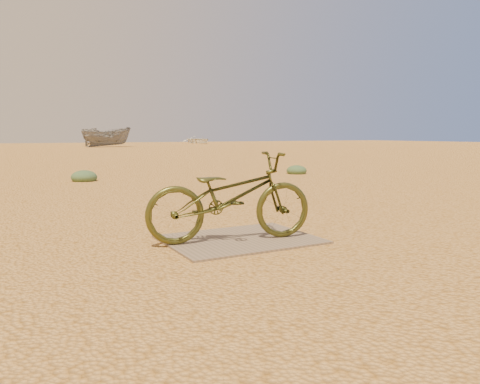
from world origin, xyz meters
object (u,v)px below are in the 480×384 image
boat_far_right (199,140)px  plywood_board (240,239)px  bicycle (230,197)px  boat_mid_right (107,137)px

boat_far_right → plywood_board: bearing=-116.9°
bicycle → boat_far_right: (20.99, 49.60, -0.05)m
bicycle → boat_far_right: bearing=-12.2°
bicycle → boat_far_right: 53.86m
plywood_board → bicycle: bicycle is taller
plywood_board → boat_mid_right: 38.78m
boat_mid_right → boat_far_right: size_ratio=1.06×
plywood_board → boat_far_right: boat_far_right is taller
bicycle → boat_far_right: bicycle is taller
plywood_board → boat_far_right: (20.85, 49.56, 0.44)m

